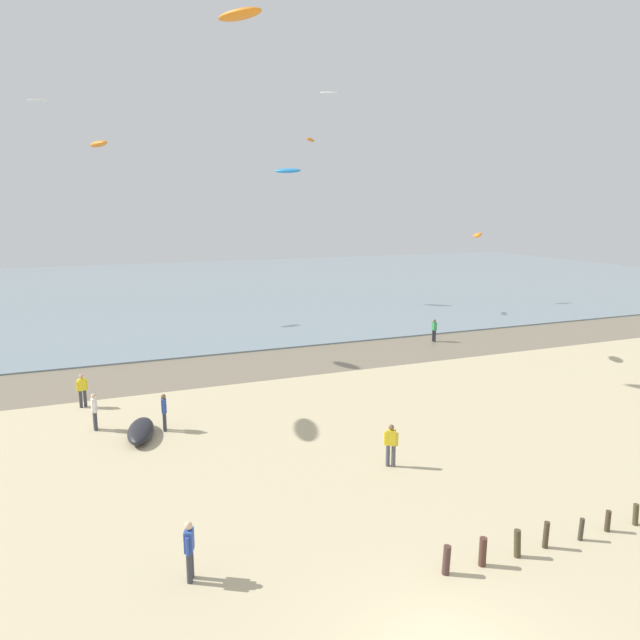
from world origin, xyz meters
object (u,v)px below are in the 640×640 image
object	(u,v)px
kite_aloft_2	(330,93)
person_far_down_beach	(82,390)
grounded_kite	(141,431)
kite_aloft_0	(240,14)
person_mid_beach	(434,330)
kite_aloft_4	(99,144)
person_by_waterline	(189,549)
kite_aloft_6	(478,235)
person_right_flank	(391,444)
person_nearest_camera	(94,410)
person_left_flank	(164,411)
kite_aloft_7	(288,171)
kite_aloft_1	(310,140)
kite_aloft_3	(39,101)

from	to	relation	value
kite_aloft_2	person_far_down_beach	bearing A→B (deg)	-128.92
grounded_kite	kite_aloft_0	size ratio (longest dim) A/B	0.99
person_mid_beach	kite_aloft_4	world-z (taller)	kite_aloft_4
kite_aloft_0	person_far_down_beach	bearing A→B (deg)	-105.29
person_by_waterline	kite_aloft_6	size ratio (longest dim) A/B	0.95
person_right_flank	kite_aloft_4	distance (m)	27.34
person_nearest_camera	person_left_flank	bearing A→B (deg)	-23.63
kite_aloft_7	person_left_flank	bearing A→B (deg)	-78.23
kite_aloft_1	grounded_kite	bearing A→B (deg)	-176.85
kite_aloft_4	kite_aloft_0	bearing A→B (deg)	-150.18
person_far_down_beach	kite_aloft_3	world-z (taller)	kite_aloft_3
kite_aloft_6	kite_aloft_2	bearing A→B (deg)	-146.95
grounded_kite	kite_aloft_1	xyz separation A→B (m)	(18.88, 27.70, 15.86)
person_by_waterline	kite_aloft_4	size ratio (longest dim) A/B	0.72
person_mid_beach	grounded_kite	distance (m)	24.92
kite_aloft_2	kite_aloft_3	world-z (taller)	kite_aloft_2
grounded_kite	kite_aloft_4	size ratio (longest dim) A/B	1.27
person_left_flank	kite_aloft_1	distance (m)	35.94
kite_aloft_3	kite_aloft_6	world-z (taller)	kite_aloft_3
person_mid_beach	person_by_waterline	bearing A→B (deg)	-135.06
kite_aloft_1	kite_aloft_7	size ratio (longest dim) A/B	0.67
person_right_flank	kite_aloft_6	size ratio (longest dim) A/B	0.95
person_nearest_camera	kite_aloft_6	world-z (taller)	kite_aloft_6
person_right_flank	kite_aloft_4	bearing A→B (deg)	111.94
person_left_flank	person_right_flank	bearing A→B (deg)	-43.28
kite_aloft_0	kite_aloft_6	size ratio (longest dim) A/B	1.69
person_mid_beach	person_left_flank	bearing A→B (deg)	-153.31
kite_aloft_0	kite_aloft_7	distance (m)	27.56
person_mid_beach	kite_aloft_6	xyz separation A→B (m)	(0.25, -4.31, 7.20)
person_right_flank	kite_aloft_4	world-z (taller)	kite_aloft_4
person_nearest_camera	kite_aloft_7	size ratio (longest dim) A/B	0.61
person_far_down_beach	person_mid_beach	bearing A→B (deg)	13.40
person_far_down_beach	kite_aloft_0	xyz separation A→B (m)	(9.44, 3.15, 19.41)
kite_aloft_2	kite_aloft_6	size ratio (longest dim) A/B	1.18
person_left_flank	person_far_down_beach	world-z (taller)	same
person_right_flank	kite_aloft_2	distance (m)	47.45
person_left_flank	person_right_flank	world-z (taller)	same
person_by_waterline	kite_aloft_2	world-z (taller)	kite_aloft_2
person_mid_beach	kite_aloft_7	world-z (taller)	kite_aloft_7
person_by_waterline	person_mid_beach	bearing A→B (deg)	44.94
person_by_waterline	kite_aloft_1	size ratio (longest dim) A/B	0.90
person_nearest_camera	kite_aloft_2	distance (m)	45.41
person_nearest_camera	kite_aloft_3	distance (m)	34.61
person_left_flank	kite_aloft_1	world-z (taller)	kite_aloft_1
person_nearest_camera	person_by_waterline	size ratio (longest dim) A/B	1.00
kite_aloft_3	person_nearest_camera	bearing A→B (deg)	-99.71
kite_aloft_2	person_by_waterline	bearing A→B (deg)	-114.17
person_left_flank	person_far_down_beach	xyz separation A→B (m)	(-3.37, 4.81, 0.00)
person_mid_beach	kite_aloft_4	distance (m)	26.44
kite_aloft_0	person_by_waterline	bearing A→B (deg)	-53.49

